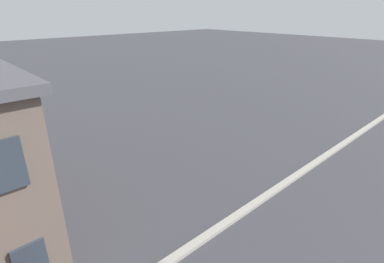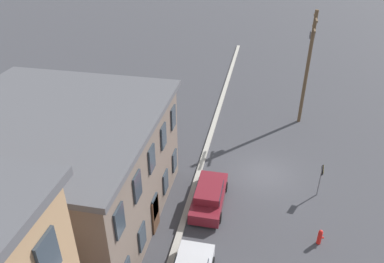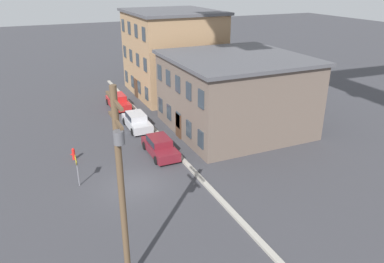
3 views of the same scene
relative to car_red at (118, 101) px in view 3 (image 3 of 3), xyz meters
The scene contains 10 objects.
ground_plane 17.08m from the car_red, 10.41° to the right, with size 200.00×200.00×0.00m, color #38383D.
kerb_strip 16.85m from the car_red, ahead, with size 56.00×0.36×0.16m, color #9E998E.
apartment_corner 9.05m from the car_red, 110.49° to the left, with size 11.46×9.77×9.70m.
apartment_midblock 13.59m from the car_red, 39.39° to the left, with size 11.86×11.59×6.79m.
car_red is the anchor object (origin of this frame).
car_silver 6.66m from the car_red, ahead, with size 4.40×1.92×1.43m.
car_maroon 12.89m from the car_red, ahead, with size 4.40×1.92×1.43m.
caution_sign 16.57m from the car_red, 23.12° to the right, with size 0.87×0.08×2.40m.
utility_pole 26.16m from the car_red, 12.84° to the right, with size 2.40×0.44×9.48m.
fire_hydrant 12.65m from the car_red, 29.58° to the right, with size 0.24×0.34×0.96m.
Camera 3 is at (21.86, -5.50, 13.22)m, focal length 35.00 mm.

